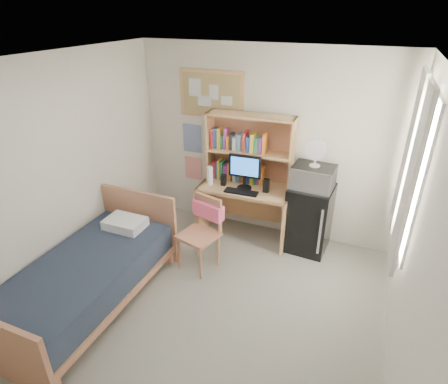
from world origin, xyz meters
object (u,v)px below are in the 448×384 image
at_px(mini_fridge, 309,218).
at_px(speaker_left, 223,180).
at_px(desk, 245,211).
at_px(speaker_right, 266,186).
at_px(bed, 87,283).
at_px(monitor, 245,173).
at_px(microwave, 313,177).
at_px(desk_chair, 198,235).
at_px(bulletin_board, 211,94).
at_px(desk_fan, 316,154).

bearing_deg(mini_fridge, speaker_left, -170.81).
distance_m(desk, speaker_right, 0.57).
height_order(bed, monitor, monitor).
height_order(bed, microwave, microwave).
relative_size(desk_chair, microwave, 1.85).
bearing_deg(mini_fridge, bed, -131.34).
height_order(desk_chair, mini_fridge, desk_chair).
height_order(bed, speaker_left, speaker_left).
xyz_separation_m(desk, mini_fridge, (0.89, 0.04, 0.07)).
relative_size(desk, speaker_right, 6.92).
bearing_deg(monitor, speaker_left, 180.00).
xyz_separation_m(mini_fridge, bed, (-2.01, -2.01, -0.18)).
height_order(mini_fridge, speaker_left, speaker_left).
xyz_separation_m(bed, speaker_right, (1.43, 1.92, 0.59)).
bearing_deg(microwave, desk, -174.88).
bearing_deg(mini_fridge, microwave, -90.00).
distance_m(bulletin_board, speaker_right, 1.45).
height_order(monitor, speaker_left, monitor).
xyz_separation_m(bulletin_board, speaker_right, (0.94, -0.36, -1.05)).
bearing_deg(monitor, microwave, 3.00).
xyz_separation_m(desk_chair, desk_fan, (1.17, 0.93, 0.91)).
bearing_deg(microwave, bed, -131.61).
relative_size(monitor, desk_fan, 1.41).
relative_size(desk_chair, mini_fridge, 1.03).
xyz_separation_m(desk, microwave, (0.89, 0.02, 0.68)).
bearing_deg(speaker_left, mini_fridge, 3.19).
distance_m(bed, monitor, 2.33).
xyz_separation_m(mini_fridge, speaker_left, (-1.18, -0.11, 0.40)).
height_order(desk_chair, bed, desk_chair).
bearing_deg(mini_fridge, bulletin_board, 173.48).
height_order(desk, desk_chair, desk_chair).
bearing_deg(microwave, speaker_right, -169.48).
distance_m(bed, speaker_left, 2.15).
height_order(mini_fridge, monitor, monitor).
relative_size(monitor, speaker_left, 2.98).
height_order(desk, speaker_left, speaker_left).
height_order(speaker_left, microwave, microwave).
height_order(monitor, desk_fan, desk_fan).
relative_size(speaker_left, speaker_right, 0.85).
bearing_deg(speaker_right, monitor, 180.00).
bearing_deg(speaker_left, desk, 11.31).
bearing_deg(speaker_right, bed, -128.92).
relative_size(monitor, microwave, 0.90).
bearing_deg(bed, desk_chair, 51.88).
distance_m(speaker_left, speaker_right, 0.60).
bearing_deg(desk, desk_chair, -109.85).
bearing_deg(microwave, desk_chair, -137.93).
distance_m(bed, speaker_right, 2.46).
distance_m(mini_fridge, monitor, 1.05).
relative_size(desk_chair, bed, 0.46).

